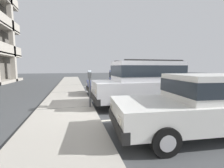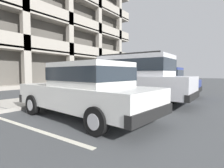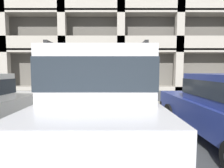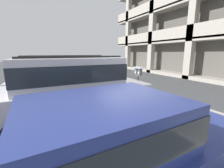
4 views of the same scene
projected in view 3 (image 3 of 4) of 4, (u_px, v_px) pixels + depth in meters
name	position (u px, v px, depth m)	size (l,w,h in m)	color
ground_plane	(104.00, 118.00, 6.04)	(80.00, 80.00, 0.10)	#444749
sidewalk	(105.00, 107.00, 7.33)	(40.00, 2.20, 0.12)	#ADA89E
parking_stall_lines	(157.00, 131.00, 4.64)	(11.96, 4.80, 0.01)	silver
silver_suv	(102.00, 95.00, 3.76)	(2.04, 4.79, 2.03)	silver
parking_meter_near	(102.00, 81.00, 6.29)	(0.35, 0.12, 1.48)	#595B60
parking_garage	(118.00, 14.00, 18.53)	(32.00, 10.00, 16.25)	#5C5851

